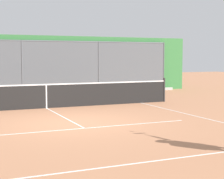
% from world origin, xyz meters
% --- Properties ---
extents(ground_plane, '(60.00, 60.00, 0.00)m').
position_xyz_m(ground_plane, '(0.00, 0.00, 0.00)').
color(ground_plane, '#B27551').
extents(court_line_markings, '(8.45, 8.19, 0.01)m').
position_xyz_m(court_line_markings, '(0.00, 1.31, 0.00)').
color(court_line_markings, white).
rests_on(court_line_markings, ground).
extents(fence_backdrop, '(20.07, 1.37, 3.16)m').
position_xyz_m(fence_backdrop, '(-0.00, -9.40, 1.57)').
color(fence_backdrop, '#565B60').
rests_on(fence_backdrop, ground).
extents(tennis_net, '(10.86, 0.09, 1.07)m').
position_xyz_m(tennis_net, '(0.00, -3.57, 0.49)').
color(tennis_net, '#2D2D2D').
rests_on(tennis_net, ground).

